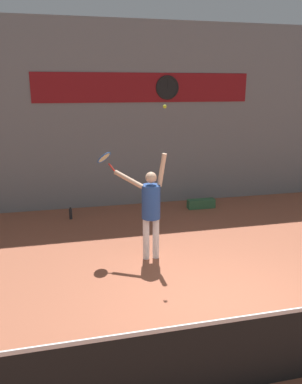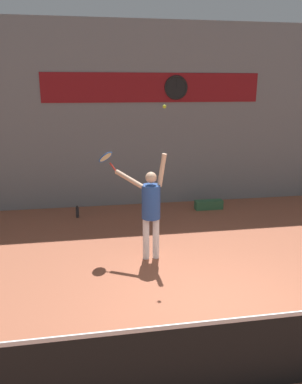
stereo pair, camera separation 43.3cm
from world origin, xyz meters
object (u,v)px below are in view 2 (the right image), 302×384
(tennis_ball, at_px, (164,107))
(scoreboard_clock, at_px, (176,88))
(water_bottle, at_px, (77,212))
(equipment_bag, at_px, (209,205))
(tennis_racket, at_px, (106,158))
(tennis_player, at_px, (151,206))

(tennis_ball, bearing_deg, scoreboard_clock, 73.77)
(water_bottle, relative_size, equipment_bag, 0.40)
(equipment_bag, bearing_deg, tennis_racket, -142.16)
(scoreboard_clock, height_order, tennis_racket, scoreboard_clock)
(scoreboard_clock, height_order, equipment_bag, scoreboard_clock)
(tennis_racket, xyz_separation_m, tennis_ball, (1.02, -0.67, 1.01))
(tennis_player, height_order, equipment_bag, tennis_player)
(tennis_racket, height_order, tennis_ball, tennis_ball)
(tennis_racket, bearing_deg, tennis_player, -33.99)
(water_bottle, bearing_deg, equipment_bag, 1.50)
(tennis_racket, distance_m, water_bottle, 2.91)
(equipment_bag, bearing_deg, tennis_player, -127.14)
(tennis_player, relative_size, equipment_bag, 2.73)
(equipment_bag, bearing_deg, scoreboard_clock, 136.36)
(tennis_player, height_order, water_bottle, tennis_player)
(tennis_racket, bearing_deg, equipment_bag, 37.84)
(tennis_player, xyz_separation_m, tennis_racket, (-0.79, 0.53, 0.86))
(scoreboard_clock, height_order, water_bottle, scoreboard_clock)
(tennis_player, bearing_deg, scoreboard_clock, 69.90)
(equipment_bag, bearing_deg, tennis_ball, -122.78)
(scoreboard_clock, bearing_deg, tennis_ball, -106.23)
(tennis_player, relative_size, water_bottle, 6.75)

